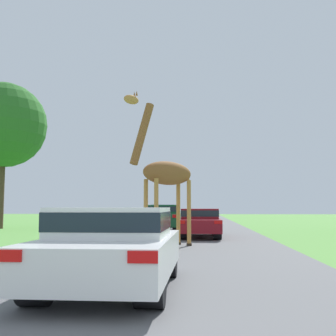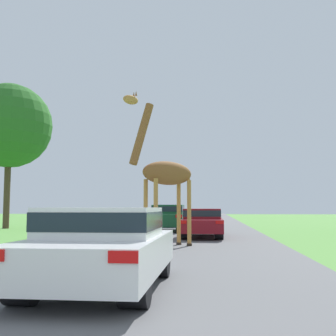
{
  "view_description": "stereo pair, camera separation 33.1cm",
  "coord_description": "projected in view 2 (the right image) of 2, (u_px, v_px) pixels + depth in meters",
  "views": [
    {
      "loc": [
        0.9,
        -1.64,
        1.31
      ],
      "look_at": [
        -0.27,
        12.61,
        2.65
      ],
      "focal_mm": 45.0,
      "sensor_mm": 36.0,
      "label": 1
    },
    {
      "loc": [
        1.23,
        -1.61,
        1.31
      ],
      "look_at": [
        -0.27,
        12.61,
        2.65
      ],
      "focal_mm": 45.0,
      "sensor_mm": 36.0,
      "label": 2
    }
  ],
  "objects": [
    {
      "name": "giraffe_near_road",
      "position": [
        164.0,
        173.0,
        14.24
      ],
      "size": [
        2.33,
        2.35,
        5.08
      ],
      "rotation": [
        0.0,
        0.0,
        2.36
      ],
      "color": "#B77F3D",
      "rests_on": "ground"
    },
    {
      "name": "road",
      "position": [
        196.0,
        225.0,
        31.3
      ],
      "size": [
        7.45,
        120.0,
        0.0
      ],
      "color": "#5B5B5E",
      "rests_on": "ground"
    },
    {
      "name": "car_lead_maroon",
      "position": [
        102.0,
        245.0,
        6.85
      ],
      "size": [
        1.92,
        4.15,
        1.31
      ],
      "color": "silver",
      "rests_on": "ground"
    },
    {
      "name": "car_queue_left",
      "position": [
        169.0,
        215.0,
        29.23
      ],
      "size": [
        1.83,
        4.12,
        1.49
      ],
      "color": "navy",
      "rests_on": "ground"
    },
    {
      "name": "car_queue_right",
      "position": [
        168.0,
        217.0,
        23.44
      ],
      "size": [
        1.84,
        4.22,
        1.44
      ],
      "color": "#144C28",
      "rests_on": "ground"
    },
    {
      "name": "car_far_ahead",
      "position": [
        202.0,
        222.0,
        18.63
      ],
      "size": [
        1.77,
        4.64,
        1.25
      ],
      "color": "maroon",
      "rests_on": "ground"
    },
    {
      "name": "tree_centre_back",
      "position": [
        9.0,
        126.0,
        26.74
      ],
      "size": [
        5.36,
        5.36,
        9.17
      ],
      "color": "#4C3828",
      "rests_on": "ground"
    }
  ]
}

